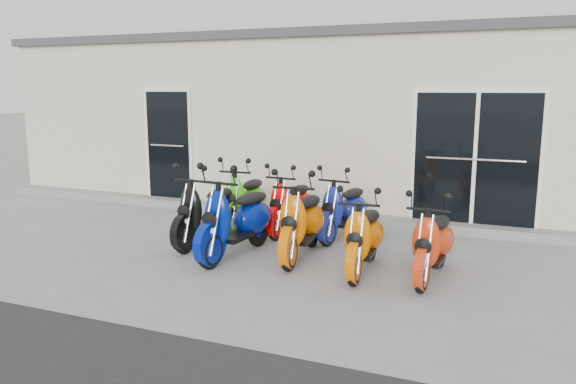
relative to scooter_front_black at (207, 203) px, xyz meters
name	(u,v)px	position (x,y,z in m)	size (l,w,h in m)	color
ground	(272,249)	(1.03, 0.08, -0.63)	(80.00, 80.00, 0.00)	gray
building	(365,120)	(1.03, 5.28, 0.97)	(14.00, 6.00, 3.20)	beige
roof_cap	(367,44)	(1.03, 5.28, 2.65)	(14.20, 6.20, 0.16)	#3F3F42
front_step	(318,216)	(1.03, 2.10, -0.56)	(14.00, 0.40, 0.15)	gray
door_left	(169,142)	(-2.17, 2.25, 0.63)	(1.07, 0.08, 2.22)	black
door_right	(475,155)	(3.63, 2.25, 0.63)	(2.02, 0.08, 2.22)	black
scooter_front_black	(207,203)	(0.00, 0.00, 0.00)	(0.63, 1.72, 1.27)	black
scooter_front_blue	(236,209)	(0.71, -0.42, 0.05)	(0.67, 1.85, 1.37)	navy
scooter_front_orange_a	(302,212)	(1.57, -0.13, 0.02)	(0.64, 1.76, 1.30)	#D86000
scooter_front_orange_b	(364,227)	(2.52, -0.41, -0.04)	(0.58, 1.60, 1.18)	#D66100
scooter_front_red	(433,233)	(3.37, -0.35, -0.05)	(0.57, 1.58, 1.17)	red
scooter_back_green	(245,192)	(0.11, 1.04, -0.01)	(0.62, 1.70, 1.25)	#3EC510
scooter_back_red	(291,197)	(0.91, 1.09, -0.05)	(0.58, 1.59, 1.18)	#E50303
scooter_back_blue	(344,201)	(1.81, 1.08, -0.04)	(0.59, 1.61, 1.19)	navy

